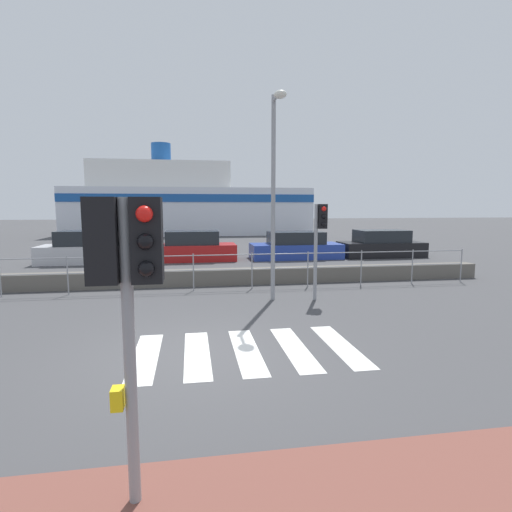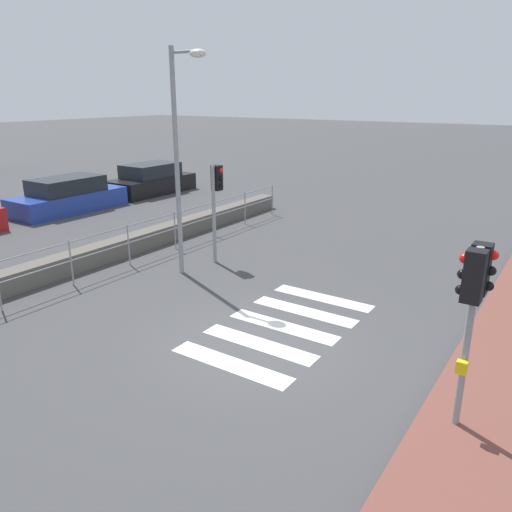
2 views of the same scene
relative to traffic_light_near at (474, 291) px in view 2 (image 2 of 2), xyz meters
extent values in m
plane|color=#424244|center=(0.57, 3.70, -2.11)|extent=(160.00, 160.00, 0.00)
cube|color=brown|center=(0.57, -0.40, -2.05)|extent=(24.00, 1.80, 0.12)
cube|color=silver|center=(-0.32, 3.70, -2.10)|extent=(0.45, 2.40, 0.01)
cube|color=silver|center=(0.58, 3.70, -2.10)|extent=(0.45, 2.40, 0.01)
cube|color=silver|center=(1.48, 3.70, -2.10)|extent=(0.45, 2.40, 0.01)
cube|color=silver|center=(2.38, 3.70, -2.10)|extent=(0.45, 2.40, 0.01)
cube|color=silver|center=(3.28, 3.70, -2.10)|extent=(0.45, 2.40, 0.01)
cube|color=#605B54|center=(0.57, 10.08, -1.85)|extent=(20.60, 0.55, 0.52)
cylinder|color=gray|center=(0.57, 9.20, -0.99)|extent=(18.54, 0.03, 0.03)
cylinder|color=gray|center=(0.57, 9.20, -1.46)|extent=(18.54, 0.03, 0.03)
cylinder|color=gray|center=(0.57, 9.20, -1.52)|extent=(0.04, 0.04, 1.17)
cylinder|color=gray|center=(2.43, 9.20, -1.52)|extent=(0.04, 0.04, 1.17)
cylinder|color=gray|center=(4.28, 9.20, -1.52)|extent=(0.04, 0.04, 1.17)
cylinder|color=gray|center=(6.13, 9.20, -1.52)|extent=(0.04, 0.04, 1.17)
cylinder|color=gray|center=(7.99, 9.20, -1.52)|extent=(0.04, 0.04, 1.17)
cylinder|color=gray|center=(9.84, 9.20, -1.52)|extent=(0.04, 0.04, 1.17)
cylinder|color=gray|center=(0.00, 0.00, -0.76)|extent=(0.10, 0.10, 2.70)
cube|color=black|center=(-0.17, 0.00, 0.25)|extent=(0.24, 0.24, 0.68)
sphere|color=red|center=(-0.17, 0.14, 0.46)|extent=(0.13, 0.13, 0.13)
sphere|color=black|center=(-0.17, 0.14, 0.25)|extent=(0.13, 0.13, 0.13)
sphere|color=black|center=(-0.17, 0.14, 0.04)|extent=(0.13, 0.13, 0.13)
cube|color=black|center=(0.17, 0.00, 0.25)|extent=(0.24, 0.24, 0.68)
sphere|color=red|center=(0.17, -0.14, 0.46)|extent=(0.13, 0.13, 0.13)
sphere|color=black|center=(0.17, -0.14, 0.25)|extent=(0.13, 0.13, 0.13)
sphere|color=black|center=(0.17, -0.14, 0.04)|extent=(0.13, 0.13, 0.13)
cube|color=yellow|center=(-0.11, 0.00, -1.06)|extent=(0.10, 0.14, 0.18)
cylinder|color=gray|center=(3.96, 7.41, -0.76)|extent=(0.10, 0.10, 2.70)
cube|color=black|center=(4.13, 7.41, 0.25)|extent=(0.24, 0.24, 0.68)
sphere|color=red|center=(4.13, 7.27, 0.46)|extent=(0.13, 0.13, 0.13)
sphere|color=black|center=(4.13, 7.27, 0.25)|extent=(0.13, 0.13, 0.13)
sphere|color=black|center=(4.13, 7.27, 0.04)|extent=(0.13, 0.13, 0.13)
cylinder|color=gray|center=(2.78, 7.61, 0.69)|extent=(0.12, 0.12, 5.59)
cylinder|color=gray|center=(2.78, 7.21, 3.34)|extent=(0.07, 0.80, 0.07)
ellipsoid|color=silver|center=(2.78, 6.81, 3.29)|extent=(0.32, 0.42, 0.19)
cube|color=#233D9E|center=(5.78, 16.38, -1.73)|extent=(4.58, 1.84, 0.75)
cube|color=#1E2328|center=(5.78, 16.38, -1.05)|extent=(2.75, 1.62, 0.62)
cube|color=black|center=(10.44, 16.38, -1.72)|extent=(4.32, 1.88, 0.77)
cube|color=#1E2328|center=(10.44, 16.38, -1.02)|extent=(2.59, 1.65, 0.63)
camera|label=1|loc=(0.52, -3.27, 0.52)|focal=28.00mm
camera|label=2|loc=(-6.50, -0.98, 2.40)|focal=35.00mm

